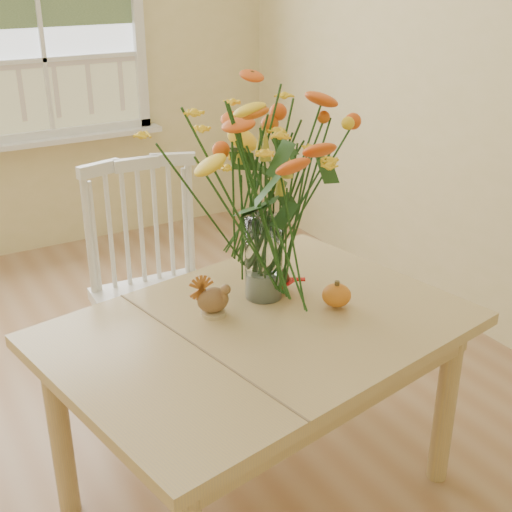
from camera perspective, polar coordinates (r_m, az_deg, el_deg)
floor at (r=2.57m, az=-13.57°, el=-18.52°), size 4.00×4.50×0.01m
dining_table at (r=2.15m, az=0.27°, el=-7.78°), size 1.38×1.10×0.66m
windsor_chair at (r=2.70m, az=-8.65°, el=-1.74°), size 0.48×0.46×0.98m
flower_vase at (r=2.11m, az=0.69°, el=6.69°), size 0.58×0.58×0.69m
pumpkin at (r=2.20m, az=6.72°, el=-3.36°), size 0.09×0.09×0.07m
turkey_figurine at (r=2.14m, az=-3.60°, el=-3.70°), size 0.11×0.09×0.13m
dark_gourd at (r=2.29m, az=1.75°, el=-2.00°), size 0.13×0.09×0.08m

